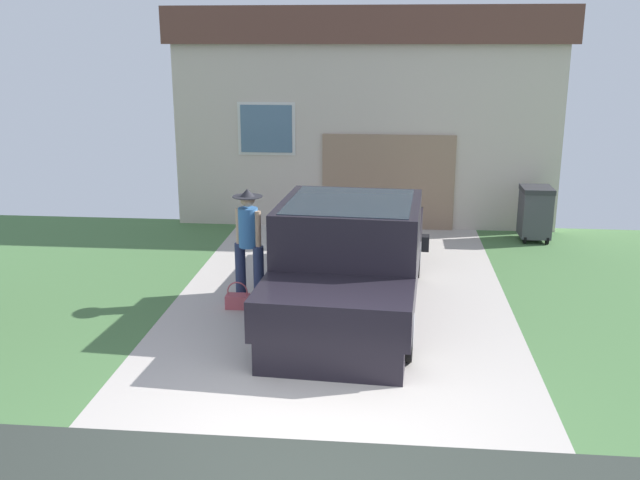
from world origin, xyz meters
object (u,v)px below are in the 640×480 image
object	(u,v)px
handbag	(238,300)
house_with_garage	(369,106)
person_with_hat	(249,241)
wheeled_trash_bin	(535,212)
pickup_truck	(350,263)

from	to	relation	value
handbag	house_with_garage	xyz separation A→B (m)	(1.71, 8.21, 2.21)
person_with_hat	handbag	distance (m)	0.92
person_with_hat	house_with_garage	xyz separation A→B (m)	(1.57, 7.92, 1.35)
house_with_garage	wheeled_trash_bin	xyz separation A→B (m)	(3.50, -3.87, -1.74)
person_with_hat	house_with_garage	world-z (taller)	house_with_garage
handbag	house_with_garage	bearing A→B (deg)	78.22
handbag	wheeled_trash_bin	world-z (taller)	wheeled_trash_bin
wheeled_trash_bin	pickup_truck	bearing A→B (deg)	-128.92
person_with_hat	house_with_garage	bearing A→B (deg)	102.43
pickup_truck	handbag	size ratio (longest dim) A/B	13.33
pickup_truck	house_with_garage	world-z (taller)	house_with_garage
pickup_truck	wheeled_trash_bin	bearing A→B (deg)	-125.21
handbag	wheeled_trash_bin	distance (m)	6.80
person_with_hat	handbag	xyz separation A→B (m)	(-0.14, -0.29, -0.87)
pickup_truck	house_with_garage	bearing A→B (deg)	-86.31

